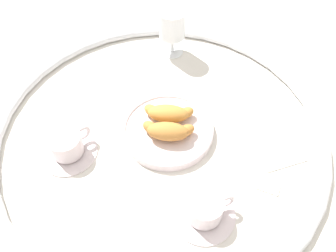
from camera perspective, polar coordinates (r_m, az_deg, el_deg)
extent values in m
plane|color=silver|center=(0.88, -1.23, -1.38)|extent=(2.20, 2.20, 0.00)
torus|color=silver|center=(0.87, -1.25, -0.91)|extent=(0.82, 0.82, 0.02)
cylinder|color=silver|center=(0.88, 0.00, -0.84)|extent=(0.23, 0.23, 0.02)
torus|color=silver|center=(0.87, 0.00, -0.47)|extent=(0.23, 0.23, 0.01)
ellipsoid|color=#BC7A38|center=(0.83, -0.02, -0.88)|extent=(0.11, 0.08, 0.04)
ellipsoid|color=#BC7A38|center=(0.85, 2.93, -0.71)|extent=(0.05, 0.04, 0.03)
ellipsoid|color=#BC7A38|center=(0.85, -2.79, -0.29)|extent=(0.05, 0.05, 0.03)
ellipsoid|color=#CC893D|center=(0.87, 0.02, 2.02)|extent=(0.11, 0.08, 0.04)
ellipsoid|color=#CC893D|center=(0.88, 2.86, 2.13)|extent=(0.05, 0.04, 0.03)
ellipsoid|color=#CC893D|center=(0.89, -2.64, 2.53)|extent=(0.05, 0.05, 0.03)
cylinder|color=silver|center=(0.88, -15.73, -3.84)|extent=(0.14, 0.14, 0.01)
cylinder|color=silver|center=(0.86, -16.16, -2.70)|extent=(0.08, 0.08, 0.05)
cylinder|color=brown|center=(0.84, -16.49, -1.83)|extent=(0.07, 0.07, 0.01)
torus|color=silver|center=(0.86, -13.62, -1.13)|extent=(0.04, 0.02, 0.04)
cylinder|color=silver|center=(0.77, 5.76, -14.00)|extent=(0.14, 0.14, 0.01)
cylinder|color=silver|center=(0.75, 5.95, -13.04)|extent=(0.08, 0.08, 0.05)
cylinder|color=brown|center=(0.73, 6.09, -12.31)|extent=(0.07, 0.07, 0.01)
torus|color=silver|center=(0.75, 9.21, -11.93)|extent=(0.04, 0.01, 0.04)
cylinder|color=white|center=(1.10, 0.64, 12.01)|extent=(0.07, 0.07, 0.01)
cylinder|color=white|center=(1.08, 0.65, 13.23)|extent=(0.01, 0.01, 0.05)
cylinder|color=white|center=(1.04, 0.68, 16.13)|extent=(0.08, 0.08, 0.08)
cylinder|color=#E0CC4C|center=(1.04, 0.68, 15.76)|extent=(0.07, 0.07, 0.06)
cube|color=white|center=(0.83, 15.90, -9.23)|extent=(0.06, 0.06, 0.01)
cube|color=silver|center=(0.90, 17.19, -3.34)|extent=(0.12, 0.12, 0.01)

